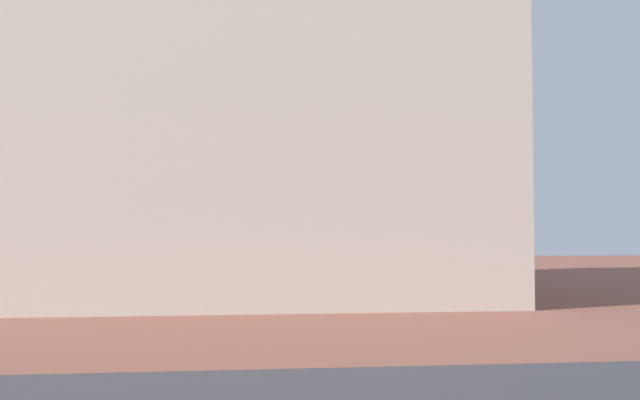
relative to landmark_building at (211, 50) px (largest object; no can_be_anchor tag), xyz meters
The scene contains 1 object.
landmark_building is the anchor object (origin of this frame).
Camera 1 is at (-0.98, -2.64, 3.21)m, focal length 38.38 mm.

